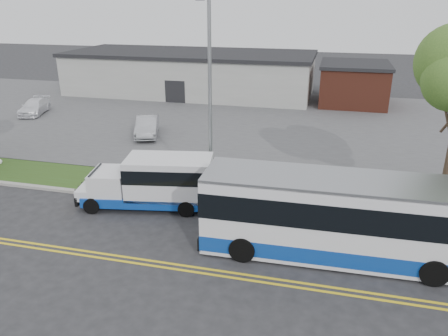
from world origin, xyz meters
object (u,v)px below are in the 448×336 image
(shuttle_bus, at_px, (156,181))
(transit_bus, at_px, (354,219))
(streetlight_near, at_px, (210,94))
(parked_car_b, at_px, (34,107))
(parked_car_a, at_px, (147,126))

(shuttle_bus, xyz_separation_m, transit_bus, (9.06, -2.32, 0.30))
(streetlight_near, bearing_deg, transit_bus, -32.04)
(shuttle_bus, xyz_separation_m, parked_car_b, (-17.22, 14.18, -0.62))
(streetlight_near, relative_size, parked_car_b, 2.23)
(parked_car_a, height_order, parked_car_b, parked_car_a)
(streetlight_near, height_order, parked_car_a, streetlight_near)
(transit_bus, distance_m, parked_car_b, 31.04)
(streetlight_near, xyz_separation_m, parked_car_b, (-19.35, 12.16, -4.51))
(streetlight_near, height_order, parked_car_b, streetlight_near)
(shuttle_bus, height_order, parked_car_b, shuttle_bus)
(streetlight_near, relative_size, shuttle_bus, 1.40)
(streetlight_near, distance_m, transit_bus, 8.93)
(streetlight_near, bearing_deg, parked_car_a, 130.20)
(shuttle_bus, relative_size, parked_car_a, 1.58)
(transit_bus, relative_size, parked_car_b, 2.76)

